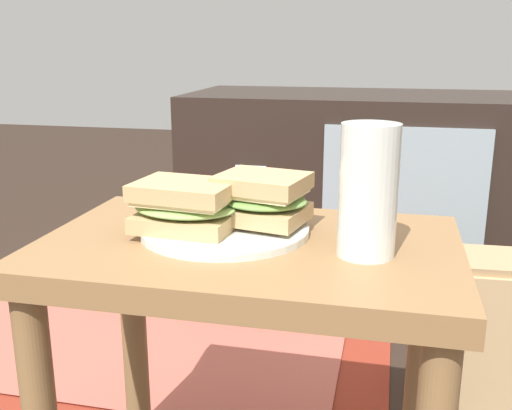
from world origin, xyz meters
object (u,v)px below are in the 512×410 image
at_px(tv_cabinet, 359,196).
at_px(sandwich_front, 186,205).
at_px(plate, 225,230).
at_px(sandwich_back, 262,198).
at_px(paper_bag, 475,332).
at_px(beer_glass, 368,194).

bearing_deg(tv_cabinet, sandwich_front, -101.06).
distance_m(plate, sandwich_front, 0.06).
bearing_deg(sandwich_back, paper_bag, 46.40).
xyz_separation_m(plate, paper_bag, (0.41, 0.39, -0.31)).
xyz_separation_m(plate, sandwich_front, (-0.05, -0.02, 0.04)).
relative_size(tv_cabinet, beer_glass, 5.82).
distance_m(plate, sandwich_back, 0.07).
distance_m(sandwich_back, beer_glass, 0.16).
bearing_deg(plate, sandwich_front, -159.02).
height_order(sandwich_front, paper_bag, sandwich_front).
xyz_separation_m(plate, beer_glass, (0.20, -0.04, 0.07)).
xyz_separation_m(tv_cabinet, sandwich_front, (-0.18, -0.94, 0.21)).
height_order(plate, beer_glass, beer_glass).
bearing_deg(paper_bag, sandwich_front, -137.82).
height_order(tv_cabinet, plate, tv_cabinet).
relative_size(tv_cabinet, sandwich_front, 6.45).
xyz_separation_m(sandwich_front, sandwich_back, (0.10, 0.04, 0.01)).
bearing_deg(tv_cabinet, sandwich_back, -95.43).
height_order(tv_cabinet, beer_glass, beer_glass).
distance_m(beer_glass, paper_bag, 0.62).
bearing_deg(paper_bag, sandwich_back, -133.60).
bearing_deg(beer_glass, tv_cabinet, 93.57).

